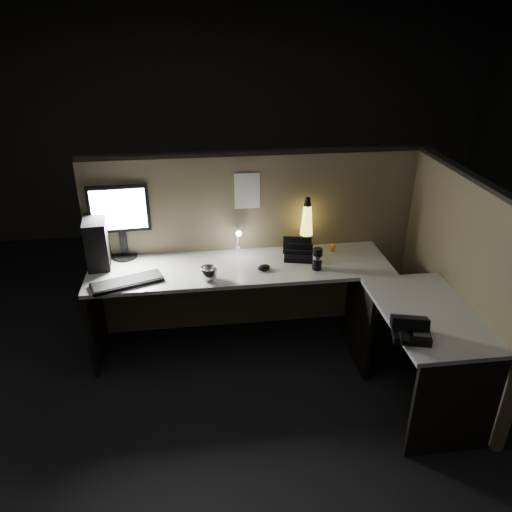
{
  "coord_description": "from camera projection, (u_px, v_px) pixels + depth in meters",
  "views": [
    {
      "loc": [
        -0.48,
        -2.77,
        2.49
      ],
      "look_at": [
        -0.06,
        0.35,
        0.93
      ],
      "focal_mm": 35.0,
      "sensor_mm": 36.0,
      "label": 1
    }
  ],
  "objects": [
    {
      "name": "room_shell",
      "position": [
        275.0,
        176.0,
        2.9
      ],
      "size": [
        6.0,
        6.0,
        6.0
      ],
      "color": "silver",
      "rests_on": "ground"
    },
    {
      "name": "organizer",
      "position": [
        299.0,
        253.0,
        3.93
      ],
      "size": [
        0.26,
        0.24,
        0.17
      ],
      "rotation": [
        0.0,
        0.0,
        -0.23
      ],
      "color": "black",
      "rests_on": "desk"
    },
    {
      "name": "partition_right",
      "position": [
        455.0,
        283.0,
        3.53
      ],
      "size": [
        0.06,
        1.66,
        1.5
      ],
      "primitive_type": "cube",
      "color": "brown",
      "rests_on": "ground"
    },
    {
      "name": "travel_mug",
      "position": [
        317.0,
        259.0,
        3.73
      ],
      "size": [
        0.08,
        0.08,
        0.17
      ],
      "primitive_type": "cylinder",
      "color": "black",
      "rests_on": "desk"
    },
    {
      "name": "figurine",
      "position": [
        333.0,
        246.0,
        4.02
      ],
      "size": [
        0.05,
        0.05,
        0.05
      ],
      "primitive_type": "sphere",
      "color": "yellow",
      "rests_on": "desk"
    },
    {
      "name": "pc_tower",
      "position": [
        97.0,
        241.0,
        3.77
      ],
      "size": [
        0.2,
        0.37,
        0.37
      ],
      "primitive_type": "cube",
      "rotation": [
        0.0,
        0.0,
        0.1
      ],
      "color": "black",
      "rests_on": "desk"
    },
    {
      "name": "floor",
      "position": [
        271.0,
        391.0,
        3.62
      ],
      "size": [
        6.0,
        6.0,
        0.0
      ],
      "primitive_type": "plane",
      "color": "black",
      "rests_on": "ground"
    },
    {
      "name": "keyboard",
      "position": [
        127.0,
        282.0,
        3.56
      ],
      "size": [
        0.53,
        0.33,
        0.02
      ],
      "primitive_type": "cube",
      "rotation": [
        0.0,
        0.0,
        0.34
      ],
      "color": "black",
      "rests_on": "desk"
    },
    {
      "name": "desk",
      "position": [
        291.0,
        303.0,
        3.61
      ],
      "size": [
        2.6,
        1.6,
        0.73
      ],
      "color": "beige",
      "rests_on": "ground"
    },
    {
      "name": "clip_lamp",
      "position": [
        238.0,
        238.0,
        3.95
      ],
      "size": [
        0.04,
        0.18,
        0.23
      ],
      "color": "silver",
      "rests_on": "desk"
    },
    {
      "name": "steel_mug",
      "position": [
        209.0,
        274.0,
        3.59
      ],
      "size": [
        0.16,
        0.16,
        0.1
      ],
      "primitive_type": "imported",
      "rotation": [
        0.0,
        0.0,
        -0.32
      ],
      "color": "#B4B3BB",
      "rests_on": "desk"
    },
    {
      "name": "mouse",
      "position": [
        264.0,
        267.0,
        3.74
      ],
      "size": [
        0.12,
        0.11,
        0.04
      ],
      "primitive_type": "ellipsoid",
      "rotation": [
        0.0,
        0.0,
        0.41
      ],
      "color": "black",
      "rests_on": "desk"
    },
    {
      "name": "pinned_paper",
      "position": [
        247.0,
        191.0,
        3.86
      ],
      "size": [
        0.2,
        0.0,
        0.28
      ],
      "primitive_type": "cube",
      "color": "white",
      "rests_on": "partition_back"
    },
    {
      "name": "lava_lamp",
      "position": [
        306.0,
        229.0,
        3.97
      ],
      "size": [
        0.12,
        0.12,
        0.45
      ],
      "color": "black",
      "rests_on": "desk"
    },
    {
      "name": "monitor",
      "position": [
        120.0,
        215.0,
        3.8
      ],
      "size": [
        0.46,
        0.2,
        0.59
      ],
      "rotation": [
        0.0,
        0.0,
        0.05
      ],
      "color": "black",
      "rests_on": "desk"
    },
    {
      "name": "desk_phone",
      "position": [
        410.0,
        329.0,
        2.97
      ],
      "size": [
        0.26,
        0.26,
        0.13
      ],
      "rotation": [
        0.0,
        0.0,
        -0.27
      ],
      "color": "black",
      "rests_on": "desk"
    },
    {
      "name": "partition_back",
      "position": [
        254.0,
        244.0,
        4.11
      ],
      "size": [
        2.66,
        0.06,
        1.5
      ],
      "primitive_type": "cube",
      "color": "brown",
      "rests_on": "ground"
    }
  ]
}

